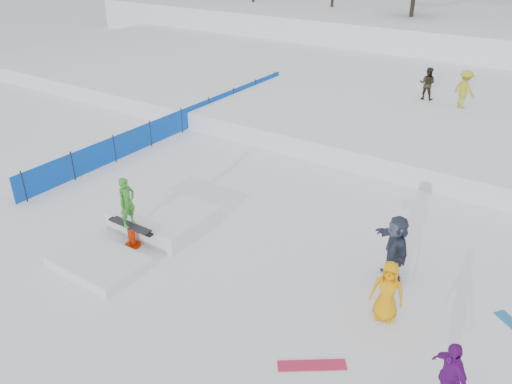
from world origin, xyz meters
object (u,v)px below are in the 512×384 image
Objects in this scene: safety_fence at (182,120)px; jib_rail_feature at (147,228)px; walker_olive at (427,83)px; spectator_dark at (395,248)px; spectator_purple at (449,376)px; spectator_yellow at (387,291)px; walker_ygreen at (464,89)px.

safety_fence is 8.42m from jib_rail_feature.
spectator_dark is (3.29, -12.98, -0.66)m from walker_olive.
spectator_purple is at bearing -7.36° from jib_rail_feature.
spectator_purple is 0.87× the size of spectator_dark.
spectator_yellow is at bearing 99.50° from walker_olive.
walker_olive is 1.78m from walker_ygreen.
spectator_dark is (-0.41, 1.53, 0.14)m from spectator_yellow.
walker_olive is 13.41m from spectator_dark.
spectator_yellow is at bearing -28.46° from safety_fence.
walker_olive is 0.34× the size of jib_rail_feature.
safety_fence is 10.35× the size of spectator_purple.
walker_olive reaches higher than jib_rail_feature.
safety_fence is 13.32m from spectator_yellow.
spectator_dark is at bearing 128.21° from walker_ygreen.
spectator_dark is at bearing -23.06° from safety_fence.
walker_ygreen reaches higher than walker_olive.
jib_rail_feature is at bearing 73.14° from walker_olive.
walker_olive is 17.14m from spectator_purple.
walker_olive reaches higher than spectator_dark.
spectator_yellow reaches higher than safety_fence.
safety_fence is 11.49m from walker_olive.
walker_ygreen is at bearing 71.37° from jib_rail_feature.
spectator_dark is 0.40× the size of jib_rail_feature.
spectator_yellow is at bearing 129.08° from walker_ygreen.
spectator_yellow is 1.59m from spectator_dark.
walker_olive is 0.89× the size of walker_ygreen.
walker_ygreen is at bearing 163.83° from walker_olive.
spectator_dark is (11.30, -4.81, 0.34)m from safety_fence.
walker_ygreen is at bearing 146.63° from spectator_dark.
spectator_yellow is (11.71, -6.35, 0.20)m from safety_fence.
jib_rail_feature reaches higher than spectator_dark.
jib_rail_feature reaches higher than safety_fence.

